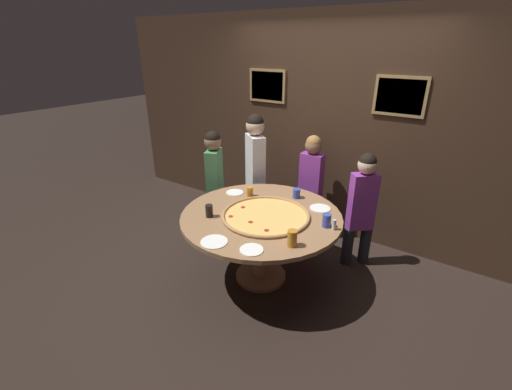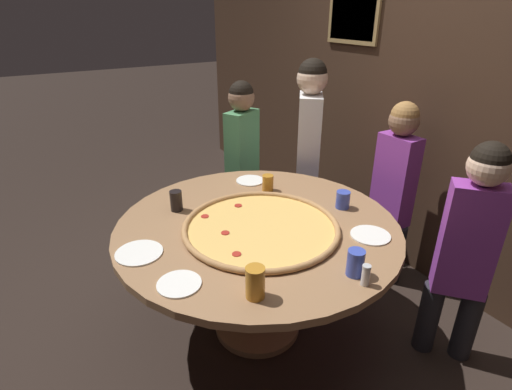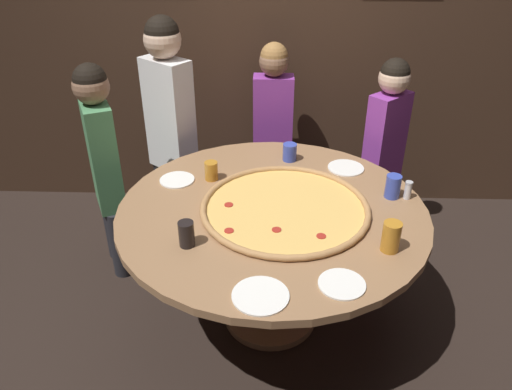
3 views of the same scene
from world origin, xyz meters
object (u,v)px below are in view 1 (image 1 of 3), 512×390
(white_plate_right_side, at_px, (214,242))
(drink_cup_far_right, at_px, (209,211))
(white_plate_left_side, at_px, (320,208))
(diner_centre_back, at_px, (215,178))
(white_plate_beside_cup, at_px, (252,250))
(condiment_shaker, at_px, (334,225))
(diner_far_left, at_px, (255,166))
(diner_side_left, at_px, (311,181))
(drink_cup_beside_pizza, at_px, (296,193))
(drink_cup_front_edge, at_px, (250,192))
(dining_table, at_px, (261,226))
(drink_cup_centre_back, at_px, (327,221))
(giant_pizza, at_px, (266,215))
(drink_cup_by_shaker, at_px, (292,238))
(diner_far_right, at_px, (362,204))
(white_plate_near_front, at_px, (235,192))

(white_plate_right_side, bearing_deg, drink_cup_far_right, 136.09)
(white_plate_right_side, bearing_deg, white_plate_left_side, 66.71)
(diner_centre_back, bearing_deg, white_plate_beside_cup, -154.09)
(white_plate_right_side, distance_m, white_plate_beside_cup, 0.33)
(condiment_shaker, relative_size, diner_far_left, 0.07)
(white_plate_beside_cup, height_order, condiment_shaker, condiment_shaker)
(white_plate_beside_cup, height_order, diner_side_left, diner_side_left)
(drink_cup_beside_pizza, bearing_deg, drink_cup_front_edge, -150.57)
(dining_table, xyz_separation_m, drink_cup_front_edge, (-0.33, 0.28, 0.19))
(dining_table, xyz_separation_m, condiment_shaker, (0.69, 0.11, 0.18))
(drink_cup_centre_back, bearing_deg, dining_table, -168.39)
(white_plate_beside_cup, relative_size, diner_side_left, 0.15)
(diner_side_left, bearing_deg, condiment_shaker, 125.27)
(giant_pizza, height_order, white_plate_beside_cup, giant_pizza)
(drink_cup_by_shaker, bearing_deg, diner_far_right, 80.08)
(giant_pizza, height_order, drink_cup_front_edge, drink_cup_front_edge)
(drink_cup_front_edge, xyz_separation_m, drink_cup_by_shaker, (0.85, -0.61, 0.02))
(drink_cup_by_shaker, relative_size, white_plate_right_side, 0.62)
(drink_cup_centre_back, height_order, drink_cup_far_right, drink_cup_centre_back)
(white_plate_near_front, relative_size, diner_far_left, 0.13)
(diner_centre_back, bearing_deg, drink_cup_front_edge, -130.34)
(drink_cup_centre_back, bearing_deg, white_plate_left_side, 123.02)
(drink_cup_beside_pizza, distance_m, diner_far_left, 0.83)
(drink_cup_beside_pizza, distance_m, diner_centre_back, 1.08)
(drink_cup_by_shaker, bearing_deg, drink_cup_front_edge, 144.39)
(white_plate_near_front, height_order, diner_side_left, diner_side_left)
(white_plate_left_side, bearing_deg, drink_cup_beside_pizza, 163.25)
(drink_cup_by_shaker, relative_size, diner_side_left, 0.11)
(drink_cup_front_edge, bearing_deg, diner_centre_back, 164.73)
(drink_cup_by_shaker, distance_m, diner_side_left, 1.50)
(drink_cup_far_right, height_order, white_plate_near_front, drink_cup_far_right)
(drink_cup_beside_pizza, relative_size, white_plate_near_front, 0.54)
(diner_far_right, xyz_separation_m, diner_centre_back, (-1.69, -0.36, 0.03))
(white_plate_right_side, distance_m, condiment_shaker, 1.05)
(condiment_shaker, relative_size, diner_centre_back, 0.07)
(diner_centre_back, bearing_deg, condiment_shaker, -126.72)
(drink_cup_beside_pizza, bearing_deg, diner_far_right, 25.08)
(white_plate_left_side, bearing_deg, white_plate_near_front, -169.77)
(white_plate_right_side, relative_size, white_plate_beside_cup, 1.18)
(giant_pizza, distance_m, white_plate_right_side, 0.63)
(drink_cup_beside_pizza, height_order, condiment_shaker, drink_cup_beside_pizza)
(white_plate_beside_cup, bearing_deg, condiment_shaker, 58.84)
(giant_pizza, relative_size, white_plate_right_side, 3.71)
(white_plate_near_front, bearing_deg, diner_side_left, 57.54)
(drink_cup_front_edge, xyz_separation_m, condiment_shaker, (1.02, -0.17, -0.00))
(drink_cup_front_edge, xyz_separation_m, drink_cup_centre_back, (0.95, -0.16, 0.01))
(drink_cup_centre_back, distance_m, drink_cup_far_right, 1.09)
(white_plate_left_side, distance_m, diner_side_left, 0.77)
(drink_cup_by_shaker, distance_m, white_plate_left_side, 0.76)
(white_plate_beside_cup, height_order, diner_far_right, diner_far_right)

